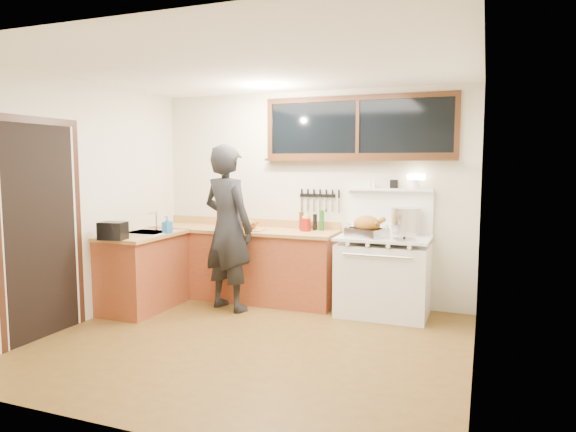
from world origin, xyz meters
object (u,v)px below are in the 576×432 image
at_px(man, 228,228).
at_px(cutting_board, 249,226).
at_px(vintage_stove, 384,274).
at_px(roast_turkey, 367,228).

relative_size(man, cutting_board, 4.97).
height_order(man, cutting_board, man).
relative_size(vintage_stove, cutting_board, 4.10).
bearing_deg(man, vintage_stove, 14.19).
relative_size(vintage_stove, man, 0.83).
xyz_separation_m(vintage_stove, roast_turkey, (-0.17, -0.12, 0.53)).
xyz_separation_m(cutting_board, roast_turkey, (1.46, -0.01, 0.05)).
relative_size(cutting_board, roast_turkey, 0.78).
bearing_deg(cutting_board, man, -109.35).
distance_m(vintage_stove, man, 1.87).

